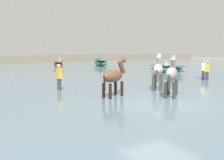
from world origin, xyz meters
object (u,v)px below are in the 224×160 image
object	(u,v)px
person_onlooker_right	(173,72)
boat_near_starboard	(167,69)
boat_distant_east	(58,64)
boat_distant_west	(101,63)
person_onlooker_left	(59,79)
horse_lead_bay	(114,77)
horse_flank_grey	(172,75)
person_wading_mid	(207,72)
horse_trailing_pinto	(158,71)
person_spectator_far	(203,71)

from	to	relation	value
person_onlooker_right	boat_near_starboard	bearing A→B (deg)	50.92
boat_distant_east	person_onlooker_right	xyz separation A→B (m)	(1.68, -17.73, 0.25)
boat_distant_west	person_onlooker_left	distance (m)	21.66
boat_distant_east	boat_near_starboard	world-z (taller)	boat_near_starboard
horse_lead_bay	person_onlooker_left	bearing A→B (deg)	113.19
horse_lead_bay	boat_distant_west	xyz separation A→B (m)	(10.92, 20.99, -0.52)
person_onlooker_right	person_onlooker_left	distance (m)	8.33
horse_flank_grey	person_wading_mid	size ratio (longest dim) A/B	1.29
horse_flank_grey	person_onlooker_right	world-z (taller)	horse_flank_grey
boat_distant_east	horse_lead_bay	bearing A→B (deg)	-103.93
horse_lead_bay	person_onlooker_right	distance (m)	7.86
horse_lead_bay	person_wading_mid	bearing A→B (deg)	14.20
horse_lead_bay	boat_distant_east	world-z (taller)	horse_lead_bay
horse_lead_bay	boat_near_starboard	xyz separation A→B (m)	(10.85, 8.38, -0.56)
horse_trailing_pinto	person_onlooker_left	size ratio (longest dim) A/B	1.32
person_spectator_far	person_wading_mid	bearing A→B (deg)	-126.51
boat_distant_west	person_onlooker_left	bearing A→B (deg)	-124.49
horse_lead_bay	person_wading_mid	size ratio (longest dim) A/B	1.22
boat_distant_east	person_onlooker_left	bearing A→B (deg)	-110.04
horse_trailing_pinto	boat_near_starboard	distance (m)	10.83
boat_distant_west	boat_distant_east	bearing A→B (deg)	176.46
horse_trailing_pinto	horse_flank_grey	world-z (taller)	horse_trailing_pinto
horse_flank_grey	person_wading_mid	bearing A→B (deg)	27.74
boat_distant_west	person_wading_mid	distance (m)	18.91
horse_lead_bay	person_spectator_far	size ratio (longest dim) A/B	1.22
person_wading_mid	person_onlooker_right	size ratio (longest dim) A/B	1.00
boat_distant_east	person_onlooker_left	size ratio (longest dim) A/B	1.95
boat_distant_east	person_onlooker_right	world-z (taller)	person_onlooker_right
person_onlooker_right	person_spectator_far	distance (m)	2.43
horse_lead_bay	person_spectator_far	bearing A→B (deg)	17.86
horse_lead_bay	boat_distant_west	size ratio (longest dim) A/B	0.52
boat_distant_west	horse_trailing_pinto	bearing A→B (deg)	-110.97
horse_trailing_pinto	boat_distant_west	bearing A→B (deg)	69.03
person_wading_mid	person_onlooker_right	world-z (taller)	same
horse_lead_bay	person_onlooker_right	xyz separation A→B (m)	(6.98, 3.61, -0.31)
person_spectator_far	boat_near_starboard	bearing A→B (deg)	74.21
boat_near_starboard	boat_distant_west	bearing A→B (deg)	89.67
horse_trailing_pinto	person_wading_mid	size ratio (longest dim) A/B	1.32
horse_lead_bay	person_onlooker_right	size ratio (longest dim) A/B	1.22
person_onlooker_right	person_onlooker_left	size ratio (longest dim) A/B	1.00
person_onlooker_left	horse_lead_bay	bearing A→B (deg)	-66.81
boat_distant_east	person_onlooker_right	size ratio (longest dim) A/B	1.95
person_wading_mid	person_onlooker_right	bearing A→B (deg)	141.64
boat_distant_west	person_onlooker_left	xyz separation A→B (m)	(-12.27, -17.86, 0.21)
boat_distant_west	person_wading_mid	size ratio (longest dim) A/B	2.35
horse_flank_grey	person_onlooker_left	distance (m)	5.64
person_onlooker_left	horse_trailing_pinto	bearing A→B (deg)	-27.67
boat_near_starboard	person_onlooker_left	world-z (taller)	person_onlooker_left
horse_trailing_pinto	boat_near_starboard	world-z (taller)	horse_trailing_pinto
horse_flank_grey	horse_lead_bay	bearing A→B (deg)	151.23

